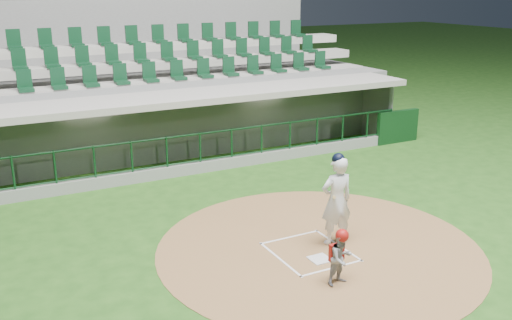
{
  "coord_description": "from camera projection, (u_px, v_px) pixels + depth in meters",
  "views": [
    {
      "loc": [
        -6.28,
        -9.78,
        5.61
      ],
      "look_at": [
        0.19,
        2.6,
        1.3
      ],
      "focal_mm": 40.0,
      "sensor_mm": 36.0,
      "label": 1
    }
  ],
  "objects": [
    {
      "name": "dirt_circle",
      "position": [
        319.0,
        248.0,
        12.68
      ],
      "size": [
        7.2,
        7.2,
        0.01
      ],
      "primitive_type": "cylinder",
      "color": "brown",
      "rests_on": "ground"
    },
    {
      "name": "batter_box_chalk",
      "position": [
        310.0,
        252.0,
        12.46
      ],
      "size": [
        1.55,
        1.8,
        0.01
      ],
      "color": "white",
      "rests_on": "ground"
    },
    {
      "name": "seating_deck",
      "position": [
        150.0,
        100.0,
        21.53
      ],
      "size": [
        17.0,
        6.72,
        5.15
      ],
      "color": "slate",
      "rests_on": "ground"
    },
    {
      "name": "home_plate",
      "position": [
        320.0,
        259.0,
        12.11
      ],
      "size": [
        0.43,
        0.43,
        0.02
      ],
      "primitive_type": "cube",
      "color": "silver",
      "rests_on": "dirt_circle"
    },
    {
      "name": "ground",
      "position": [
        302.0,
        247.0,
        12.71
      ],
      "size": [
        120.0,
        120.0,
        0.0
      ],
      "primitive_type": "plane",
      "color": "#204B15",
      "rests_on": "ground"
    },
    {
      "name": "catcher",
      "position": [
        341.0,
        257.0,
        11.0
      ],
      "size": [
        0.57,
        0.47,
        1.15
      ],
      "color": "gray",
      "rests_on": "dirt_circle"
    },
    {
      "name": "dugout_structure",
      "position": [
        180.0,
        130.0,
        19.08
      ],
      "size": [
        16.4,
        3.7,
        3.0
      ],
      "color": "slate",
      "rests_on": "ground"
    },
    {
      "name": "batter",
      "position": [
        336.0,
        200.0,
        12.58
      ],
      "size": [
        0.93,
        0.92,
        2.12
      ],
      "color": "white",
      "rests_on": "dirt_circle"
    }
  ]
}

